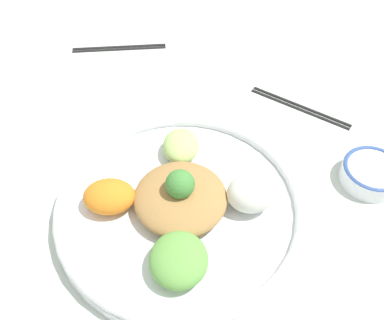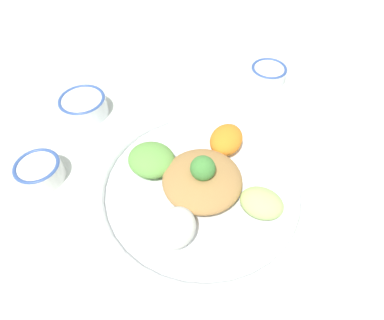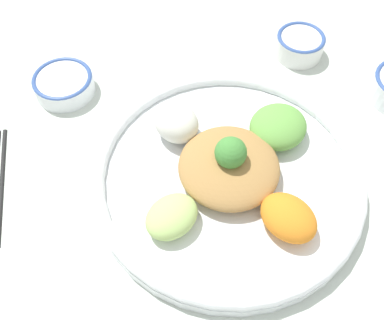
% 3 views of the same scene
% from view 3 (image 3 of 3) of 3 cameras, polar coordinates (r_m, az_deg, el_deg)
% --- Properties ---
extents(ground_plane, '(2.40, 2.40, 0.00)m').
position_cam_3_polar(ground_plane, '(0.68, 6.93, -3.54)').
color(ground_plane, silver).
extents(salad_platter, '(0.40, 0.40, 0.10)m').
position_cam_3_polar(salad_platter, '(0.66, 4.64, -1.80)').
color(salad_platter, white).
rests_on(salad_platter, ground_plane).
extents(sauce_bowl_red, '(0.09, 0.09, 0.04)m').
position_cam_3_polar(sauce_bowl_red, '(0.87, 13.52, 14.10)').
color(sauce_bowl_red, white).
rests_on(sauce_bowl_red, ground_plane).
extents(rice_bowl_blue, '(0.10, 0.10, 0.03)m').
position_cam_3_polar(rice_bowl_blue, '(0.81, -15.99, 9.32)').
color(rice_bowl_blue, white).
rests_on(rice_bowl_blue, ground_plane).
extents(serving_spoon_extra, '(0.08, 0.13, 0.01)m').
position_cam_3_polar(serving_spoon_extra, '(0.93, 21.83, 12.76)').
color(serving_spoon_extra, silver).
rests_on(serving_spoon_extra, ground_plane).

